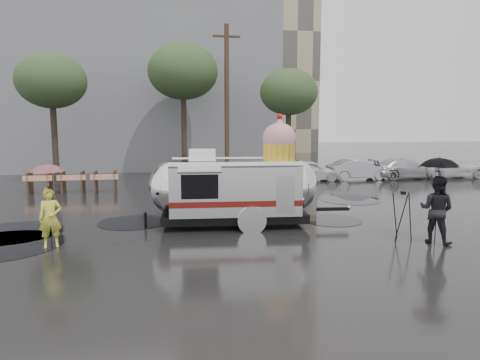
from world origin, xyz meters
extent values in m
plane|color=black|center=(0.00, 0.00, 0.00)|extent=(120.00, 120.00, 0.00)
cylinder|color=black|center=(-2.30, 2.94, 0.01)|extent=(2.25, 2.25, 0.01)
cylinder|color=black|center=(-5.61, 0.77, 0.01)|extent=(3.30, 3.30, 0.01)
cylinder|color=black|center=(6.71, 5.79, 0.01)|extent=(2.63, 2.63, 0.01)
cylinder|color=black|center=(4.44, 2.12, 0.01)|extent=(2.00, 2.00, 0.01)
cylinder|color=black|center=(-5.81, 2.17, 0.01)|extent=(3.05, 3.05, 0.01)
cylinder|color=black|center=(2.33, 4.94, 0.01)|extent=(1.93, 1.93, 0.01)
cube|color=slate|center=(-4.00, 24.00, 6.50)|extent=(22.00, 12.00, 13.00)
cylinder|color=#473323|center=(2.50, 14.00, 4.50)|extent=(0.28, 0.28, 9.00)
cube|color=#473323|center=(2.50, 14.00, 8.30)|extent=(1.60, 0.12, 0.12)
cylinder|color=#382D26|center=(-7.00, 13.00, 2.93)|extent=(0.32, 0.32, 5.85)
ellipsoid|color=#2A4320|center=(-7.00, 13.00, 5.52)|extent=(3.64, 3.64, 2.86)
cylinder|color=#382D26|center=(0.00, 15.00, 3.38)|extent=(0.32, 0.32, 6.75)
ellipsoid|color=#2A4320|center=(0.00, 15.00, 6.38)|extent=(4.20, 4.20, 3.30)
cylinder|color=#382D26|center=(6.00, 13.00, 2.70)|extent=(0.32, 0.32, 5.40)
ellipsoid|color=#2A4320|center=(6.00, 13.00, 5.10)|extent=(3.36, 3.36, 2.64)
cube|color=#473323|center=(-7.50, 10.00, 0.50)|extent=(0.08, 0.80, 1.00)
cube|color=#473323|center=(-6.60, 10.00, 0.50)|extent=(0.08, 0.80, 1.00)
cube|color=#E5590C|center=(-7.05, 9.62, 0.75)|extent=(1.30, 0.04, 0.25)
cube|color=#473323|center=(-6.00, 10.00, 0.50)|extent=(0.08, 0.80, 1.00)
cube|color=#473323|center=(-5.10, 10.00, 0.50)|extent=(0.08, 0.80, 1.00)
cube|color=#E5590C|center=(-5.55, 9.62, 0.75)|extent=(1.30, 0.04, 0.25)
cube|color=#473323|center=(-4.50, 10.00, 0.50)|extent=(0.08, 0.80, 1.00)
cube|color=#473323|center=(-3.60, 10.00, 0.50)|extent=(0.08, 0.80, 1.00)
cube|color=#E5590C|center=(-4.05, 9.62, 0.75)|extent=(1.30, 0.04, 0.25)
imported|color=silver|center=(7.00, 12.00, 0.70)|extent=(4.00, 1.80, 1.40)
imported|color=#B2B2B7|center=(10.00, 12.00, 0.70)|extent=(4.00, 1.80, 1.40)
imported|color=#B2B2B7|center=(13.00, 12.00, 0.72)|extent=(4.20, 1.80, 1.44)
imported|color=silver|center=(16.00, 12.00, 0.75)|extent=(4.40, 1.90, 1.50)
cube|color=silver|center=(1.01, 2.06, 1.28)|extent=(4.18, 2.41, 1.65)
ellipsoid|color=silver|center=(3.02, 1.91, 1.28)|extent=(1.53, 2.21, 1.65)
ellipsoid|color=silver|center=(-1.00, 2.21, 1.28)|extent=(1.53, 2.21, 1.65)
cube|color=black|center=(1.01, 2.06, 0.32)|extent=(4.71, 2.18, 0.28)
cylinder|color=black|center=(1.40, 1.08, 0.32)|extent=(0.66, 0.25, 0.64)
cylinder|color=black|center=(1.54, 2.97, 0.32)|extent=(0.66, 0.25, 0.64)
cylinder|color=silver|center=(1.39, 0.95, 0.37)|extent=(0.88, 0.16, 0.88)
cube|color=black|center=(4.30, 1.81, 0.46)|extent=(1.11, 0.19, 0.11)
sphere|color=silver|center=(4.85, 1.77, 0.50)|extent=(0.16, 0.16, 0.15)
cylinder|color=black|center=(-1.82, 2.28, 0.23)|extent=(0.10, 0.10, 0.46)
cube|color=#60110D|center=(0.93, 1.01, 0.87)|extent=(4.03, 0.34, 0.18)
cube|color=#60110D|center=(1.09, 3.11, 0.87)|extent=(4.03, 0.34, 0.18)
cube|color=black|center=(-0.17, 1.08, 1.42)|extent=(1.10, 0.11, 0.73)
cube|color=beige|center=(-0.18, 0.86, 1.88)|extent=(1.31, 0.55, 0.13)
cube|color=silver|center=(2.39, 0.89, 1.15)|extent=(0.55, 0.07, 1.19)
cube|color=white|center=(0.01, 2.14, 2.29)|extent=(0.87, 0.66, 0.35)
cylinder|color=yellow|center=(2.47, 1.95, 2.38)|extent=(1.02, 1.02, 0.55)
ellipsoid|color=pink|center=(2.47, 1.95, 2.82)|extent=(1.14, 1.14, 0.95)
cone|color=pink|center=(2.47, 1.95, 3.30)|extent=(0.49, 0.49, 0.37)
sphere|color=red|center=(2.47, 1.95, 3.50)|extent=(0.20, 0.20, 0.18)
imported|color=#D7D93F|center=(-4.19, 0.37, 0.79)|extent=(0.64, 0.50, 1.58)
imported|color=#D47C8A|center=(-4.19, 0.37, 1.90)|extent=(1.04, 1.04, 0.71)
cylinder|color=black|center=(-4.19, 0.37, 0.83)|extent=(0.02, 0.02, 1.65)
imported|color=black|center=(6.15, -1.01, 0.93)|extent=(0.96, 1.00, 1.87)
imported|color=black|center=(6.15, -1.01, 1.97)|extent=(1.25, 1.25, 0.85)
cylinder|color=black|center=(6.15, -1.01, 0.83)|extent=(0.02, 0.02, 1.65)
cylinder|color=black|center=(5.68, -0.51, 0.66)|extent=(0.06, 0.31, 1.33)
cylinder|color=black|center=(5.35, -0.27, 0.66)|extent=(0.29, 0.15, 1.34)
cylinder|color=black|center=(5.31, -0.68, 0.66)|extent=(0.26, 0.19, 1.34)
cube|color=black|center=(5.44, -0.49, 1.34)|extent=(0.12, 0.10, 0.09)
camera|label=1|loc=(-1.14, -11.41, 3.27)|focal=32.00mm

